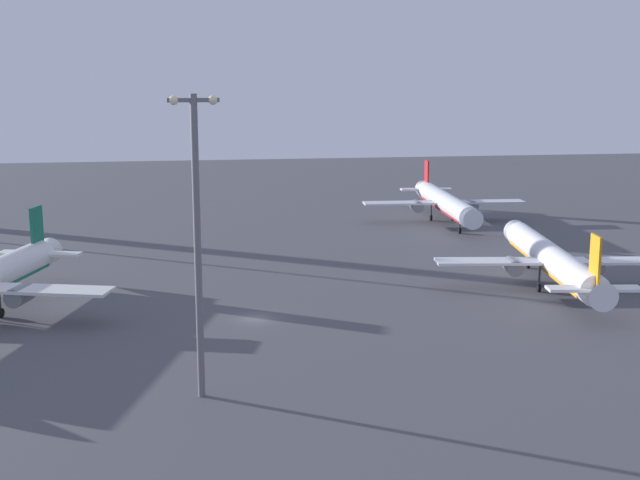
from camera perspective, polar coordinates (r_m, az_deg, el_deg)
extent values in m
plane|color=#4C4C51|center=(110.01, -4.43, -5.35)|extent=(416.00, 416.00, 0.00)
cone|color=silver|center=(134.45, -18.09, -0.78)|extent=(4.62, 4.14, 3.88)
cube|color=silver|center=(132.51, -18.49, -0.88)|extent=(12.74, 6.12, 0.40)
cube|color=#146B4C|center=(131.56, -18.65, 0.57)|extent=(1.35, 3.58, 7.37)
cylinder|color=slate|center=(113.74, -19.68, -3.53)|extent=(3.54, 4.62, 2.50)
cylinder|color=#333338|center=(117.16, -20.91, -3.70)|extent=(0.32, 0.32, 4.03)
cylinder|color=black|center=(117.67, -20.84, -4.65)|extent=(0.79, 1.33, 1.25)
cylinder|color=white|center=(129.26, 15.40, -1.19)|extent=(9.44, 39.10, 4.11)
cone|color=white|center=(148.88, 13.19, 0.51)|extent=(4.22, 3.11, 3.90)
cone|color=white|center=(109.87, 18.44, -3.53)|extent=(4.08, 3.51, 3.70)
cube|color=white|center=(128.30, 15.53, -1.39)|extent=(34.85, 9.06, 0.38)
cube|color=white|center=(111.69, 18.11, -3.16)|extent=(12.13, 4.21, 0.38)
cube|color=orange|center=(111.25, 18.16, -1.47)|extent=(0.80, 3.47, 7.02)
cylinder|color=slate|center=(126.90, 12.94, -1.75)|extent=(2.89, 4.18, 2.38)
cylinder|color=slate|center=(130.27, 18.02, -1.69)|extent=(2.89, 4.18, 2.38)
cube|color=orange|center=(129.50, 15.38, -1.68)|extent=(8.61, 35.96, 0.39)
cylinder|color=#333338|center=(141.37, 13.96, -0.87)|extent=(0.30, 0.30, 3.84)
cylinder|color=black|center=(141.77, 13.93, -1.63)|extent=(0.59, 1.24, 1.19)
cylinder|color=#333338|center=(126.50, 14.67, -2.31)|extent=(0.30, 0.30, 3.84)
cylinder|color=black|center=(126.94, 14.62, -3.16)|extent=(0.59, 1.24, 1.19)
cylinder|color=#333338|center=(127.86, 16.72, -2.28)|extent=(0.30, 0.30, 3.84)
cylinder|color=black|center=(128.30, 16.67, -3.11)|extent=(0.59, 1.24, 1.19)
cylinder|color=silver|center=(181.17, 8.49, 2.56)|extent=(6.57, 39.24, 4.12)
cone|color=silver|center=(161.28, 10.24, 1.44)|extent=(4.07, 2.84, 3.92)
cone|color=silver|center=(201.46, 7.07, 3.46)|extent=(3.89, 3.27, 3.71)
cube|color=silver|center=(182.24, 8.41, 2.54)|extent=(34.93, 6.51, 0.38)
cube|color=silver|center=(199.44, 7.20, 3.44)|extent=(12.08, 3.35, 0.38)
cube|color=red|center=(198.71, 7.24, 4.37)|extent=(0.54, 3.49, 7.05)
cylinder|color=slate|center=(183.86, 10.21, 2.32)|extent=(2.63, 4.05, 2.39)
cylinder|color=slate|center=(181.04, 6.57, 2.29)|extent=(2.63, 4.05, 2.39)
cube|color=red|center=(181.34, 8.48, 2.21)|extent=(5.96, 36.10, 0.39)
cylinder|color=#333338|center=(169.52, 9.47, 1.28)|extent=(0.30, 0.30, 3.85)
cylinder|color=black|center=(169.86, 9.45, 0.64)|extent=(0.51, 1.22, 1.19)
cylinder|color=#333338|center=(184.64, 9.00, 2.10)|extent=(0.30, 0.30, 3.85)
cylinder|color=black|center=(184.95, 8.98, 1.51)|extent=(0.51, 1.22, 1.19)
cylinder|color=#333338|center=(183.52, 7.55, 2.09)|extent=(0.30, 0.30, 3.85)
cylinder|color=black|center=(183.83, 7.53, 1.49)|extent=(0.51, 1.22, 1.19)
cylinder|color=slate|center=(81.00, -8.30, -0.68)|extent=(0.70, 0.70, 29.50)
cube|color=slate|center=(79.33, -8.59, 9.37)|extent=(4.80, 0.40, 0.40)
sphere|color=#F9EAB2|center=(79.34, -9.91, 9.33)|extent=(0.90, 0.90, 0.90)
sphere|color=#F9EAB2|center=(79.37, -7.27, 9.40)|extent=(0.90, 0.90, 0.90)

